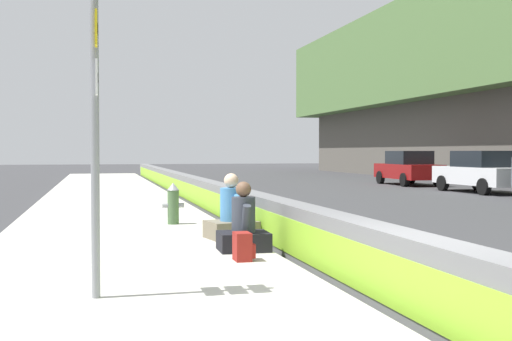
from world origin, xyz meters
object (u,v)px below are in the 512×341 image
backpack (243,247)px  parked_car_fourth (481,172)px  seated_person_foreground (243,229)px  seated_person_middle (231,218)px  route_sign_post (95,98)px  parked_car_midline (408,168)px  fire_hydrant (173,203)px

backpack → parked_car_fourth: 19.39m
seated_person_foreground → backpack: 0.93m
seated_person_middle → backpack: size_ratio=2.89×
backpack → parked_car_fourth: parked_car_fourth is taller
route_sign_post → parked_car_fourth: bearing=-43.6°
seated_person_middle → parked_car_midline: (17.98, -12.86, 0.36)m
seated_person_foreground → seated_person_middle: bearing=-4.2°
seated_person_foreground → parked_car_fourth: size_ratio=0.24×
route_sign_post → fire_hydrant: 6.99m
route_sign_post → parked_car_fourth: route_sign_post is taller
seated_person_foreground → parked_car_fourth: parked_car_fourth is taller
seated_person_middle → parked_car_midline: size_ratio=0.25×
seated_person_foreground → parked_car_midline: bearing=-33.8°
fire_hydrant → parked_car_midline: (15.51, -13.60, 0.27)m
seated_person_middle → parked_car_fourth: bearing=-47.5°
fire_hydrant → route_sign_post: bearing=166.5°
fire_hydrant → parked_car_midline: size_ratio=0.19×
seated_person_foreground → parked_car_fourth: 18.60m
route_sign_post → seated_person_foreground: size_ratio=3.35×
backpack → fire_hydrant: bearing=5.1°
backpack → parked_car_fourth: size_ratio=0.09×
fire_hydrant → parked_car_fourth: (9.39, -13.67, 0.27)m
fire_hydrant → seated_person_middle: seated_person_middle is taller
route_sign_post → backpack: bearing=-47.5°
route_sign_post → fire_hydrant: (6.60, -1.58, -1.65)m
seated_person_middle → route_sign_post: bearing=150.7°
seated_person_foreground → seated_person_middle: size_ratio=0.93×
seated_person_foreground → backpack: (-0.89, 0.21, -0.14)m
route_sign_post → parked_car_midline: size_ratio=0.79×
backpack → parked_car_midline: parked_car_midline is taller
fire_hydrant → seated_person_middle: 2.58m
route_sign_post → seated_person_middle: (4.14, -2.32, -1.73)m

